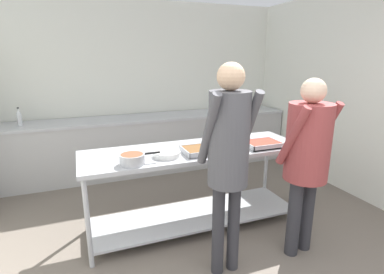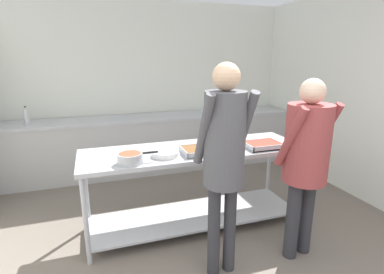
{
  "view_description": "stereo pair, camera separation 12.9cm",
  "coord_description": "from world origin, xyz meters",
  "px_view_note": "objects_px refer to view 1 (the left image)",
  "views": [
    {
      "loc": [
        -1.05,
        -1.02,
        1.8
      ],
      "look_at": [
        0.03,
        1.81,
        0.98
      ],
      "focal_mm": 28.0,
      "sensor_mm": 36.0,
      "label": 1
    },
    {
      "loc": [
        -0.93,
        -1.07,
        1.8
      ],
      "look_at": [
        0.03,
        1.81,
        0.98
      ],
      "focal_mm": 28.0,
      "sensor_mm": 36.0,
      "label": 2
    }
  ],
  "objects_px": {
    "serving_tray_roast": "(262,144)",
    "water_bottle": "(19,117)",
    "plate_stack": "(167,154)",
    "serving_tray_vegetables": "(203,150)",
    "broccoli_bowl": "(224,141)",
    "guest_serving_right": "(307,151)",
    "guest_serving_left": "(229,149)",
    "sauce_pan": "(132,159)"
  },
  "relations": [
    {
      "from": "broccoli_bowl",
      "to": "water_bottle",
      "type": "xyz_separation_m",
      "value": [
        -2.2,
        1.73,
        0.09
      ]
    },
    {
      "from": "guest_serving_left",
      "to": "serving_tray_vegetables",
      "type": "bearing_deg",
      "value": 85.95
    },
    {
      "from": "guest_serving_right",
      "to": "serving_tray_roast",
      "type": "bearing_deg",
      "value": 96.05
    },
    {
      "from": "plate_stack",
      "to": "water_bottle",
      "type": "relative_size",
      "value": 1.03
    },
    {
      "from": "water_bottle",
      "to": "plate_stack",
      "type": "bearing_deg",
      "value": -51.87
    },
    {
      "from": "sauce_pan",
      "to": "serving_tray_vegetables",
      "type": "relative_size",
      "value": 0.93
    },
    {
      "from": "sauce_pan",
      "to": "guest_serving_right",
      "type": "height_order",
      "value": "guest_serving_right"
    },
    {
      "from": "guest_serving_right",
      "to": "plate_stack",
      "type": "bearing_deg",
      "value": 149.6
    },
    {
      "from": "plate_stack",
      "to": "guest_serving_left",
      "type": "bearing_deg",
      "value": -63.28
    },
    {
      "from": "sauce_pan",
      "to": "broccoli_bowl",
      "type": "xyz_separation_m",
      "value": [
        1.04,
        0.28,
        -0.02
      ]
    },
    {
      "from": "broccoli_bowl",
      "to": "guest_serving_left",
      "type": "distance_m",
      "value": 0.92
    },
    {
      "from": "plate_stack",
      "to": "broccoli_bowl",
      "type": "xyz_separation_m",
      "value": [
        0.7,
        0.18,
        0.01
      ]
    },
    {
      "from": "guest_serving_left",
      "to": "water_bottle",
      "type": "height_order",
      "value": "guest_serving_left"
    },
    {
      "from": "plate_stack",
      "to": "guest_serving_right",
      "type": "relative_size",
      "value": 0.16
    },
    {
      "from": "plate_stack",
      "to": "broccoli_bowl",
      "type": "bearing_deg",
      "value": 14.79
    },
    {
      "from": "serving_tray_vegetables",
      "to": "guest_serving_left",
      "type": "height_order",
      "value": "guest_serving_left"
    },
    {
      "from": "guest_serving_left",
      "to": "broccoli_bowl",
      "type": "bearing_deg",
      "value": 65.0
    },
    {
      "from": "broccoli_bowl",
      "to": "water_bottle",
      "type": "distance_m",
      "value": 2.81
    },
    {
      "from": "sauce_pan",
      "to": "serving_tray_vegetables",
      "type": "height_order",
      "value": "sauce_pan"
    },
    {
      "from": "serving_tray_vegetables",
      "to": "sauce_pan",
      "type": "bearing_deg",
      "value": -173.13
    },
    {
      "from": "serving_tray_vegetables",
      "to": "guest_serving_right",
      "type": "height_order",
      "value": "guest_serving_right"
    },
    {
      "from": "plate_stack",
      "to": "serving_tray_vegetables",
      "type": "distance_m",
      "value": 0.36
    },
    {
      "from": "sauce_pan",
      "to": "broccoli_bowl",
      "type": "distance_m",
      "value": 1.08
    },
    {
      "from": "serving_tray_roast",
      "to": "guest_serving_right",
      "type": "xyz_separation_m",
      "value": [
        0.06,
        -0.59,
        0.09
      ]
    },
    {
      "from": "guest_serving_left",
      "to": "sauce_pan",
      "type": "bearing_deg",
      "value": 141.32
    },
    {
      "from": "serving_tray_vegetables",
      "to": "guest_serving_left",
      "type": "xyz_separation_m",
      "value": [
        -0.04,
        -0.62,
        0.2
      ]
    },
    {
      "from": "serving_tray_vegetables",
      "to": "broccoli_bowl",
      "type": "bearing_deg",
      "value": 30.55
    },
    {
      "from": "sauce_pan",
      "to": "water_bottle",
      "type": "xyz_separation_m",
      "value": [
        -1.16,
        2.02,
        0.07
      ]
    },
    {
      "from": "sauce_pan",
      "to": "serving_tray_vegetables",
      "type": "xyz_separation_m",
      "value": [
        0.71,
        0.09,
        -0.03
      ]
    },
    {
      "from": "broccoli_bowl",
      "to": "serving_tray_roast",
      "type": "distance_m",
      "value": 0.4
    },
    {
      "from": "broccoli_bowl",
      "to": "guest_serving_left",
      "type": "bearing_deg",
      "value": -115.0
    },
    {
      "from": "plate_stack",
      "to": "serving_tray_vegetables",
      "type": "height_order",
      "value": "serving_tray_vegetables"
    },
    {
      "from": "broccoli_bowl",
      "to": "plate_stack",
      "type": "bearing_deg",
      "value": -165.21
    },
    {
      "from": "plate_stack",
      "to": "guest_serving_left",
      "type": "xyz_separation_m",
      "value": [
        0.32,
        -0.63,
        0.2
      ]
    },
    {
      "from": "serving_tray_roast",
      "to": "water_bottle",
      "type": "distance_m",
      "value": 3.21
    },
    {
      "from": "serving_tray_vegetables",
      "to": "serving_tray_roast",
      "type": "relative_size",
      "value": 1.05
    },
    {
      "from": "guest_serving_left",
      "to": "guest_serving_right",
      "type": "xyz_separation_m",
      "value": [
        0.77,
        -0.01,
        -0.11
      ]
    },
    {
      "from": "plate_stack",
      "to": "serving_tray_roast",
      "type": "bearing_deg",
      "value": -2.53
    },
    {
      "from": "serving_tray_roast",
      "to": "water_bottle",
      "type": "xyz_separation_m",
      "value": [
        -2.53,
        1.96,
        0.1
      ]
    },
    {
      "from": "guest_serving_right",
      "to": "water_bottle",
      "type": "relative_size",
      "value": 6.42
    },
    {
      "from": "plate_stack",
      "to": "water_bottle",
      "type": "height_order",
      "value": "water_bottle"
    },
    {
      "from": "guest_serving_left",
      "to": "water_bottle",
      "type": "relative_size",
      "value": 6.94
    }
  ]
}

